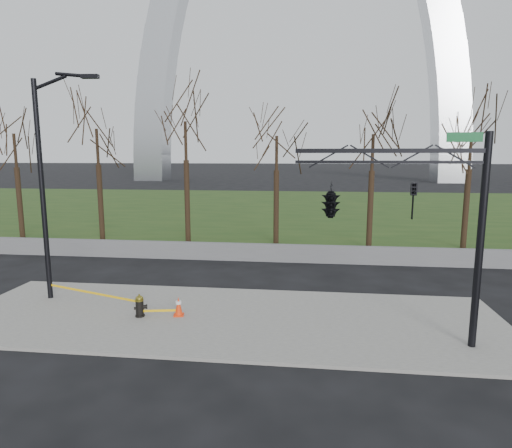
# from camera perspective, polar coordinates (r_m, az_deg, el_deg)

# --- Properties ---
(ground) EXTENTS (500.00, 500.00, 0.00)m
(ground) POSITION_cam_1_polar(r_m,az_deg,el_deg) (14.67, -3.87, -12.46)
(ground) COLOR black
(ground) RESTS_ON ground
(sidewalk) EXTENTS (18.00, 6.00, 0.10)m
(sidewalk) POSITION_cam_1_polar(r_m,az_deg,el_deg) (14.65, -3.88, -12.28)
(sidewalk) COLOR slate
(sidewalk) RESTS_ON ground
(grass_strip) EXTENTS (120.00, 40.00, 0.06)m
(grass_strip) POSITION_cam_1_polar(r_m,az_deg,el_deg) (43.80, 3.42, 2.12)
(grass_strip) COLOR #213E16
(grass_strip) RESTS_ON ground
(guardrail) EXTENTS (60.00, 0.30, 0.90)m
(guardrail) POSITION_cam_1_polar(r_m,az_deg,el_deg) (22.10, -0.03, -3.77)
(guardrail) COLOR #59595B
(guardrail) RESTS_ON ground
(gateway_arch) EXTENTS (66.00, 6.00, 65.00)m
(gateway_arch) POSITION_cam_1_polar(r_m,az_deg,el_deg) (92.48, 5.52, 26.18)
(gateway_arch) COLOR silver
(gateway_arch) RESTS_ON ground
(tree_row) EXTENTS (47.43, 4.00, 7.98)m
(tree_row) POSITION_cam_1_polar(r_m,az_deg,el_deg) (25.50, 2.65, 6.00)
(tree_row) COLOR black
(tree_row) RESTS_ON ground
(fire_hydrant) EXTENTS (0.47, 0.32, 0.76)m
(fire_hydrant) POSITION_cam_1_polar(r_m,az_deg,el_deg) (14.99, -15.07, -10.44)
(fire_hydrant) COLOR black
(fire_hydrant) RESTS_ON sidewalk
(traffic_cone) EXTENTS (0.39, 0.39, 0.64)m
(traffic_cone) POSITION_cam_1_polar(r_m,az_deg,el_deg) (14.80, -10.19, -10.64)
(traffic_cone) COLOR #F2350C
(traffic_cone) RESTS_ON sidewalk
(street_light) EXTENTS (2.39, 0.37, 8.21)m
(street_light) POSITION_cam_1_polar(r_m,az_deg,el_deg) (17.23, -25.87, 5.91)
(street_light) COLOR black
(street_light) RESTS_ON ground
(traffic_signal_mast) EXTENTS (5.10, 2.49, 6.00)m
(traffic_signal_mast) POSITION_cam_1_polar(r_m,az_deg,el_deg) (12.24, 13.43, 3.04)
(traffic_signal_mast) COLOR black
(traffic_signal_mast) RESTS_ON ground
(caution_tape) EXTENTS (5.31, 1.43, 0.40)m
(caution_tape) POSITION_cam_1_polar(r_m,az_deg,el_deg) (16.03, -19.14, -9.06)
(caution_tape) COLOR yellow
(caution_tape) RESTS_ON ground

